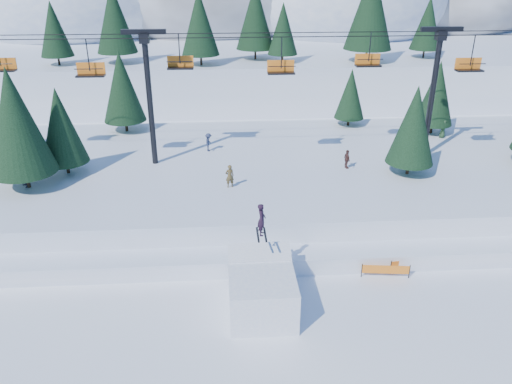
{
  "coord_description": "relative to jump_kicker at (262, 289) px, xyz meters",
  "views": [
    {
      "loc": [
        -3.54,
        -19.77,
        17.08
      ],
      "look_at": [
        -1.74,
        6.0,
        5.2
      ],
      "focal_mm": 35.0,
      "sensor_mm": 36.0,
      "label": 1
    }
  ],
  "objects": [
    {
      "name": "banner_near",
      "position": [
        7.59,
        2.47,
        -0.76
      ],
      "size": [
        2.84,
        0.39,
        0.9
      ],
      "color": "black",
      "rests_on": "ground"
    },
    {
      "name": "conifer_stand",
      "position": [
        3.62,
        16.39,
        5.68
      ],
      "size": [
        61.0,
        17.0,
        9.18
      ],
      "color": "black",
      "rests_on": "mid_shelf"
    },
    {
      "name": "banner_far",
      "position": [
        9.39,
        3.11,
        -0.76
      ],
      "size": [
        2.8,
        0.63,
        0.9
      ],
      "color": "black",
      "rests_on": "ground"
    },
    {
      "name": "mountain_ridge",
      "position": [
        -3.36,
        71.25,
        8.35
      ],
      "size": [
        119.0,
        60.0,
        26.46
      ],
      "color": "white",
      "rests_on": "ground"
    },
    {
      "name": "jump_kicker",
      "position": [
        0.0,
        0.0,
        0.0
      ],
      "size": [
        3.47,
        4.73,
        5.62
      ],
      "color": "white",
      "rests_on": "ground"
    },
    {
      "name": "ground",
      "position": [
        1.71,
        -2.09,
        -1.3
      ],
      "size": [
        160.0,
        160.0,
        0.0
      ],
      "primitive_type": "plane",
      "color": "white",
      "rests_on": "ground"
    },
    {
      "name": "chairlift",
      "position": [
        2.42,
        15.96,
        8.03
      ],
      "size": [
        46.0,
        3.21,
        10.28
      ],
      "color": "black",
      "rests_on": "mid_shelf"
    },
    {
      "name": "distant_skiers",
      "position": [
        -0.45,
        15.48,
        2.02
      ],
      "size": [
        35.24,
        10.56,
        1.72
      ],
      "color": "#2D233B",
      "rests_on": "mid_shelf"
    },
    {
      "name": "mid_shelf",
      "position": [
        1.71,
        15.91,
        -0.05
      ],
      "size": [
        70.0,
        22.0,
        2.5
      ],
      "primitive_type": "cube",
      "color": "white",
      "rests_on": "ground"
    },
    {
      "name": "berm",
      "position": [
        1.71,
        5.91,
        -0.75
      ],
      "size": [
        70.0,
        6.0,
        1.1
      ],
      "primitive_type": "cube",
      "color": "white",
      "rests_on": "ground"
    }
  ]
}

